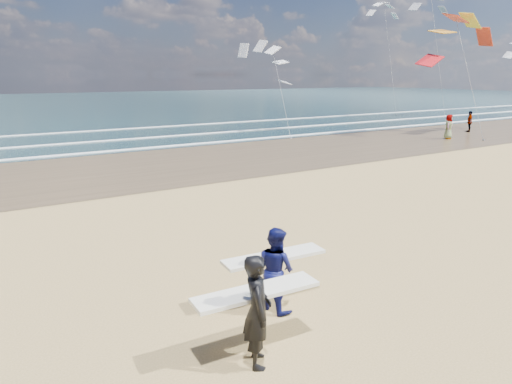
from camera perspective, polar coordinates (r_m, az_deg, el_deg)
wet_sand_strip at (r=33.73m, az=14.21°, el=6.25°), size 220.00×12.00×0.01m
ocean at (r=81.02m, az=-14.66°, el=10.78°), size 220.00×100.00×0.02m
foam_breakers at (r=41.34m, az=4.10°, el=8.16°), size 220.00×11.70×0.05m
surfer_near at (r=7.49m, az=0.16°, el=-14.33°), size 2.23×1.08×1.89m
surfer_far at (r=9.14m, az=2.46°, el=-9.45°), size 2.23×1.16×1.71m
beachgoer_0 at (r=36.29m, az=22.94°, el=7.52°), size 1.03×0.91×1.78m
beachgoer_1 at (r=41.46m, az=25.13°, el=7.98°), size 1.02×0.97×1.70m
kite_0 at (r=38.43m, az=24.45°, el=15.87°), size 7.88×4.97×10.17m
kite_1 at (r=35.97m, az=2.92°, el=13.62°), size 5.29×4.68×7.48m
kite_2 at (r=52.69m, az=21.68°, el=16.53°), size 5.31×4.68×13.81m
kite_5 at (r=57.80m, az=16.34°, el=16.43°), size 4.72×4.62×13.73m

